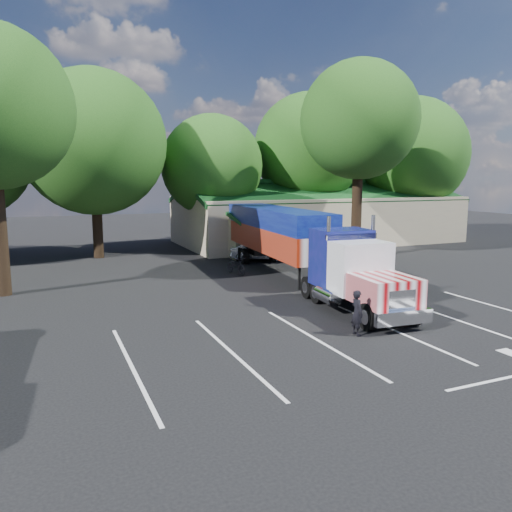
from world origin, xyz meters
name	(u,v)px	position (x,y,z in m)	size (l,w,h in m)	color
ground	(251,302)	(0.00, 0.00, 0.00)	(120.00, 120.00, 0.00)	black
event_hall	(316,217)	(13.74, 17.81, 2.21)	(24.20, 14.12, 5.55)	tan
tree_row_c	(93,143)	(-5.00, 16.20, 8.04)	(10.00, 10.00, 13.05)	black
tree_row_d	(212,166)	(4.00, 17.50, 6.58)	(8.00, 8.00, 10.60)	black
tree_row_e	(309,149)	(13.00, 18.00, 8.09)	(9.60, 9.60, 12.90)	black
tree_row_f	(411,154)	(23.00, 16.80, 7.79)	(10.40, 10.40, 13.00)	black
tree_near_right	(359,120)	(11.50, 8.50, 9.46)	(8.00, 8.00, 13.50)	black
semi_truck	(292,239)	(4.07, 3.84, 2.28)	(4.07, 19.37, 4.03)	black
woman	(357,313)	(1.60, -6.00, 0.82)	(0.60, 0.39, 1.65)	black
bicycle	(236,265)	(1.80, 6.65, 0.50)	(0.66, 1.89, 0.99)	black
silver_sedan	(259,251)	(5.00, 10.50, 0.64)	(1.36, 3.89, 1.28)	#A5A9AD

